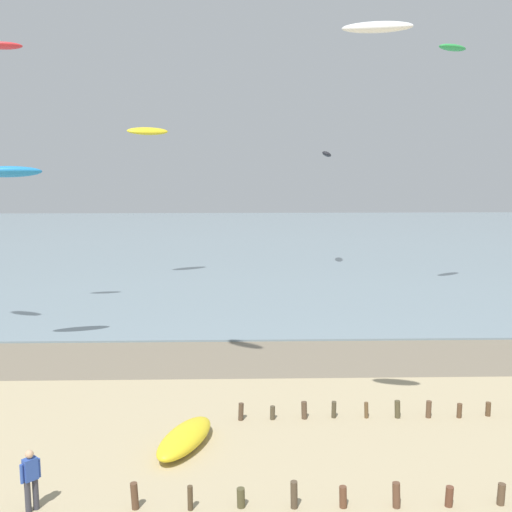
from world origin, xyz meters
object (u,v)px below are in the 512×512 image
object	(u,v)px
grounded_kite	(185,438)
kite_aloft_5	(453,48)
person_by_waterline	(31,478)
kite_aloft_3	(2,46)
kite_aloft_7	(377,27)
kite_aloft_1	(7,172)
kite_aloft_9	(327,154)
kite_aloft_8	(148,131)

from	to	relation	value
grounded_kite	kite_aloft_5	distance (m)	29.64
kite_aloft_5	person_by_waterline	bearing A→B (deg)	18.77
kite_aloft_3	kite_aloft_7	size ratio (longest dim) A/B	1.04
kite_aloft_1	kite_aloft_9	bearing A→B (deg)	36.21
kite_aloft_1	kite_aloft_5	size ratio (longest dim) A/B	1.25
kite_aloft_1	kite_aloft_8	world-z (taller)	kite_aloft_8
kite_aloft_1	kite_aloft_3	distance (m)	8.65
kite_aloft_3	kite_aloft_5	world-z (taller)	kite_aloft_5
kite_aloft_5	kite_aloft_7	world-z (taller)	kite_aloft_5
grounded_kite	kite_aloft_3	distance (m)	23.32
kite_aloft_7	kite_aloft_1	bearing A→B (deg)	-22.59
person_by_waterline	kite_aloft_3	size ratio (longest dim) A/B	0.84
person_by_waterline	kite_aloft_3	bearing A→B (deg)	109.61
kite_aloft_9	kite_aloft_1	bearing A→B (deg)	149.74
kite_aloft_1	kite_aloft_3	bearing A→B (deg)	92.69
grounded_kite	kite_aloft_1	bearing A→B (deg)	-117.36
person_by_waterline	kite_aloft_8	bearing A→B (deg)	91.68
kite_aloft_5	grounded_kite	bearing A→B (deg)	20.52
grounded_kite	kite_aloft_9	xyz separation A→B (m)	(8.64, 31.23, 9.02)
kite_aloft_1	kite_aloft_7	size ratio (longest dim) A/B	1.51
person_by_waterline	kite_aloft_1	distance (m)	15.79
person_by_waterline	kite_aloft_1	size ratio (longest dim) A/B	0.58
grounded_kite	kite_aloft_8	xyz separation A→B (m)	(-4.61, 26.27, 10.60)
kite_aloft_9	person_by_waterline	bearing A→B (deg)	168.23
kite_aloft_3	kite_aloft_9	xyz separation A→B (m)	(19.01, 16.23, -5.52)
kite_aloft_8	kite_aloft_9	bearing A→B (deg)	-5.56
kite_aloft_5	kite_aloft_9	distance (m)	13.85
kite_aloft_7	kite_aloft_5	bearing A→B (deg)	-98.38
person_by_waterline	kite_aloft_8	distance (m)	31.52
kite_aloft_7	kite_aloft_8	size ratio (longest dim) A/B	0.66
kite_aloft_7	kite_aloft_9	distance (m)	32.81
kite_aloft_1	kite_aloft_8	distance (m)	17.51
kite_aloft_9	kite_aloft_3	bearing A→B (deg)	138.28
grounded_kite	kite_aloft_9	distance (m)	33.64
kite_aloft_5	kite_aloft_7	bearing A→B (deg)	33.41
person_by_waterline	kite_aloft_3	xyz separation A→B (m)	(-6.63, 18.61, 13.94)
kite_aloft_1	kite_aloft_8	size ratio (longest dim) A/B	1.00
grounded_kite	kite_aloft_5	xyz separation A→B (m)	(14.76, 20.57, 15.41)
grounded_kite	kite_aloft_9	size ratio (longest dim) A/B	1.39
kite_aloft_3	kite_aloft_9	bearing A→B (deg)	31.20
kite_aloft_7	kite_aloft_8	world-z (taller)	kite_aloft_7
kite_aloft_8	kite_aloft_7	bearing A→B (deg)	-95.74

